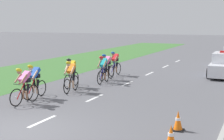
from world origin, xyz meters
TOP-DOWN VIEW (x-y plane):
  - ground_plane at (0.00, 0.00)m, footprint 160.00×160.00m
  - grass_verge at (-7.64, 14.00)m, footprint 7.00×60.00m
  - lane_markings_centre at (0.00, 9.12)m, footprint 0.14×25.60m
  - cyclist_lead at (-2.16, 2.96)m, footprint 0.44×1.72m
  - cyclist_second at (-2.45, 4.06)m, footprint 0.42×1.72m
  - cyclist_third at (-1.66, 5.90)m, footprint 0.45×1.72m
  - cyclist_fourth at (-2.27, 6.97)m, footprint 0.44×1.72m
  - cyclist_fifth at (-1.28, 8.75)m, footprint 0.43×1.72m
  - cyclist_sixth at (-1.56, 9.80)m, footprint 0.45×1.72m
  - cyclist_seventh at (-1.78, 11.54)m, footprint 0.42×1.72m
  - traffic_cone_near at (4.48, 2.00)m, footprint 0.36×0.36m
  - traffic_cone_mid at (4.65, 0.44)m, footprint 0.36×0.36m

SIDE VIEW (x-z plane):
  - ground_plane at x=0.00m, z-range 0.00..0.00m
  - lane_markings_centre at x=0.00m, z-range 0.00..0.01m
  - grass_verge at x=-7.64m, z-range 0.00..0.01m
  - traffic_cone_near at x=4.48m, z-range -0.01..0.63m
  - traffic_cone_mid at x=4.65m, z-range -0.01..0.63m
  - cyclist_lead at x=-2.16m, z-range 0.00..1.57m
  - cyclist_second at x=-2.45m, z-range 0.00..1.57m
  - cyclist_third at x=-1.66m, z-range 0.00..1.57m
  - cyclist_fourth at x=-2.27m, z-range 0.00..1.57m
  - cyclist_fifth at x=-1.28m, z-range 0.00..1.57m
  - cyclist_sixth at x=-1.56m, z-range 0.00..1.57m
  - cyclist_seventh at x=-1.78m, z-range 0.00..1.57m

